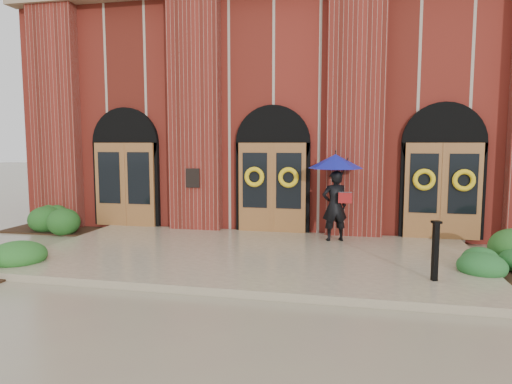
# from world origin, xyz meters

# --- Properties ---
(ground) EXTENTS (90.00, 90.00, 0.00)m
(ground) POSITION_xyz_m (0.00, 0.00, 0.00)
(ground) COLOR gray
(ground) RESTS_ON ground
(landing) EXTENTS (10.00, 5.30, 0.15)m
(landing) POSITION_xyz_m (0.00, 0.15, 0.07)
(landing) COLOR tan
(landing) RESTS_ON ground
(church_building) EXTENTS (16.20, 12.53, 7.00)m
(church_building) POSITION_xyz_m (0.00, 8.78, 3.50)
(church_building) COLOR maroon
(church_building) RESTS_ON ground
(man_with_umbrella) EXTENTS (1.77, 1.77, 2.21)m
(man_with_umbrella) POSITION_xyz_m (1.78, 1.87, 1.70)
(man_with_umbrella) COLOR black
(man_with_umbrella) RESTS_ON landing
(metal_post) EXTENTS (0.19, 0.19, 1.10)m
(metal_post) POSITION_xyz_m (3.71, -1.23, 0.73)
(metal_post) COLOR black
(metal_post) RESTS_ON landing
(hedge_wall_left) EXTENTS (2.86, 1.14, 0.73)m
(hedge_wall_left) POSITION_xyz_m (-6.52, 2.20, 0.37)
(hedge_wall_left) COLOR #1D4B19
(hedge_wall_left) RESTS_ON ground
(hedge_front_right) EXTENTS (1.42, 1.21, 0.50)m
(hedge_front_right) POSITION_xyz_m (5.10, -0.03, 0.25)
(hedge_front_right) COLOR #1E5522
(hedge_front_right) RESTS_ON ground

